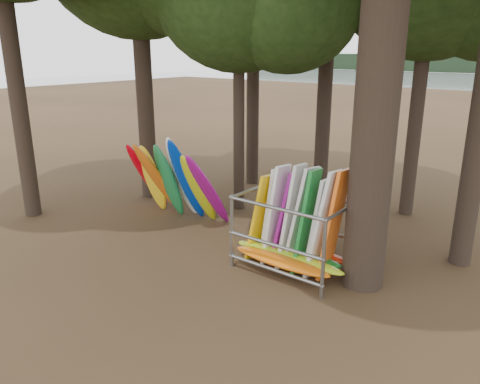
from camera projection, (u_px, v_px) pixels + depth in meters
The scene contains 3 objects.
ground at pixel (209, 253), 12.92m from camera, with size 120.00×120.00×0.00m, color #47331E.
kayak_row at pixel (175, 181), 15.16m from camera, with size 3.63×2.17×3.01m.
storage_rack at pixel (292, 236), 11.69m from camera, with size 3.14×1.51×2.80m.
Camera 1 is at (8.01, -8.77, 5.43)m, focal length 35.00 mm.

